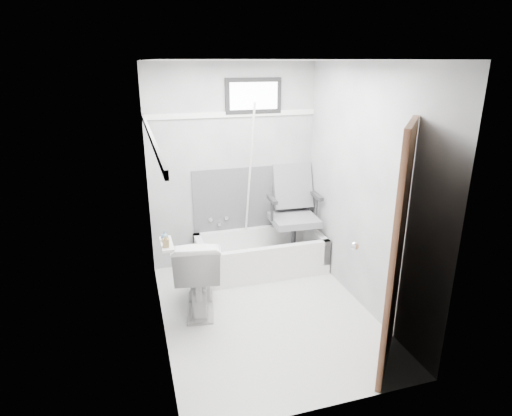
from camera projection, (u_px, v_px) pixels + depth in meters
name	position (u px, v px, depth m)	size (l,w,h in m)	color
floor	(266.00, 313.00, 4.29)	(2.60, 2.60, 0.00)	silver
ceiling	(268.00, 60.00, 3.51)	(2.60, 2.60, 0.00)	silver
wall_back	(233.00, 167.00, 5.07)	(2.00, 0.02, 2.40)	gray
wall_front	(330.00, 259.00, 2.72)	(2.00, 0.02, 2.40)	gray
wall_left	(155.00, 210.00, 3.62)	(0.02, 2.60, 2.40)	gray
wall_right	(364.00, 190.00, 4.17)	(0.02, 2.60, 2.40)	gray
bathtub	(260.00, 253.00, 5.12)	(1.50, 0.70, 0.42)	white
office_chair	(294.00, 213.00, 5.12)	(0.63, 0.63, 1.10)	slate
toilet	(198.00, 272.00, 4.26)	(0.45, 0.81, 0.80)	silver
door	(452.00, 266.00, 3.07)	(0.78, 0.78, 2.00)	brown
window	(253.00, 96.00, 4.86)	(0.66, 0.04, 0.40)	black
backerboard	(253.00, 198.00, 5.26)	(1.50, 0.02, 0.78)	#4C4C4F
trim_back	(232.00, 114.00, 4.86)	(2.00, 0.02, 0.06)	white
trim_left	(151.00, 136.00, 3.43)	(0.02, 2.60, 0.06)	white
pole	(249.00, 184.00, 4.94)	(0.02, 0.02, 1.95)	silver
shelf	(167.00, 244.00, 3.68)	(0.10, 0.32, 0.03)	silver
soap_bottle_a	(166.00, 241.00, 3.58)	(0.05, 0.05, 0.12)	#98814C
soap_bottle_b	(164.00, 235.00, 3.71)	(0.06, 0.06, 0.08)	slate
faucet	(219.00, 221.00, 5.20)	(0.26, 0.10, 0.16)	silver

